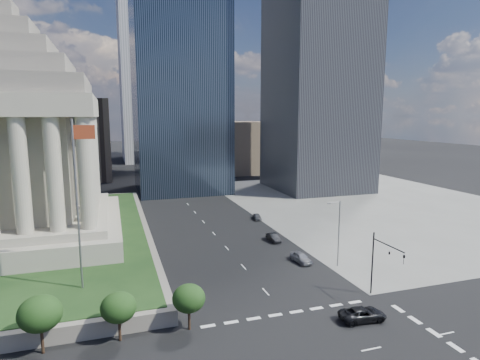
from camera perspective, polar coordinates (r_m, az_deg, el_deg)
name	(u,v)px	position (r m, az deg, el deg)	size (l,w,h in m)	color
ground	(173,187)	(128.15, -9.55, -1.02)	(500.00, 500.00, 0.00)	black
sidewalk_ne	(376,204)	(108.60, 18.71, -3.19)	(68.00, 90.00, 0.03)	slate
war_memorial	(4,121)	(74.68, -30.55, 7.22)	(34.00, 34.00, 39.00)	#AFA793
flagpole	(78,196)	(49.91, -22.03, -2.07)	(2.52, 0.24, 20.00)	slate
midrise_glass	(179,89)	(121.83, -8.63, 12.65)	(26.00, 26.00, 60.00)	black
highrise_ne	(320,20)	(128.26, 11.26, 21.44)	(26.00, 28.00, 100.00)	black
building_filler_ne	(240,146)	(163.24, -0.01, 4.80)	(20.00, 30.00, 20.00)	brown
building_filler_nw	(75,139)	(155.61, -22.40, 5.38)	(24.00, 30.00, 28.00)	brown
traffic_signal_ne	(382,258)	(52.02, 19.56, -10.47)	(0.30, 5.74, 8.00)	black
street_lamp_north	(338,230)	(61.19, 13.75, -6.86)	(2.13, 0.22, 10.00)	slate
pickup_truck	(363,314)	(48.24, 17.05, -17.77)	(5.21, 2.40, 1.45)	black
parked_sedan_near	(301,257)	(63.29, 8.65, -10.83)	(4.44, 1.78, 1.51)	gray
parked_sedan_mid	(273,238)	(72.75, 4.77, -8.16)	(4.08, 1.42, 1.34)	black
parked_sedan_far	(257,217)	(87.24, 2.44, -5.24)	(1.50, 3.72, 1.27)	#4E5055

